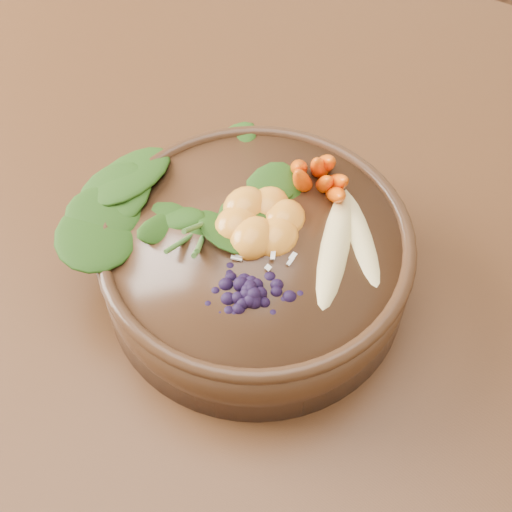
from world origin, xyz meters
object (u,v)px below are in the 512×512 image
dining_table (179,228)px  mandarin_cluster (260,212)px  kale_heap (215,169)px  stoneware_bowl (256,263)px  carrot_cluster (321,150)px  blueberry_pile (252,280)px  banana_halves (350,232)px

dining_table → mandarin_cluster: bearing=-25.1°
dining_table → kale_heap: bearing=-28.7°
stoneware_bowl → carrot_cluster: carrot_cluster is taller
carrot_cluster → blueberry_pile: (0.01, -0.13, -0.02)m
stoneware_bowl → carrot_cluster: (0.02, 0.08, 0.07)m
dining_table → banana_halves: 0.28m
kale_heap → blueberry_pile: (0.08, -0.08, -0.00)m
carrot_cluster → banana_halves: (0.05, -0.05, -0.02)m
banana_halves → kale_heap: bearing=156.5°
kale_heap → blueberry_pile: size_ratio=1.42×
dining_table → kale_heap: (0.09, -0.05, 0.18)m
carrot_cluster → banana_halves: carrot_cluster is taller
stoneware_bowl → kale_heap: kale_heap is taller
stoneware_bowl → mandarin_cluster: mandarin_cluster is taller
banana_halves → stoneware_bowl: bearing=-177.3°
stoneware_bowl → kale_heap: size_ratio=1.53×
banana_halves → dining_table: bearing=144.3°
kale_heap → mandarin_cluster: bearing=-19.0°
mandarin_cluster → blueberry_pile: bearing=-66.5°
stoneware_bowl → kale_heap: (-0.06, 0.03, 0.06)m
blueberry_pile → mandarin_cluster: bearing=113.5°
dining_table → banana_halves: (0.21, -0.05, 0.18)m
stoneware_bowl → mandarin_cluster: bearing=106.5°
dining_table → carrot_cluster: 0.26m
dining_table → banana_halves: banana_halves is taller
stoneware_bowl → kale_heap: 0.09m
kale_heap → mandarin_cluster: size_ratio=2.07×
stoneware_bowl → blueberry_pile: size_ratio=2.16×
stoneware_bowl → blueberry_pile: bearing=-64.3°
stoneware_bowl → mandarin_cluster: size_ratio=3.15×
mandarin_cluster → blueberry_pile: size_ratio=0.69×
kale_heap → banana_halves: (0.13, -0.00, -0.01)m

